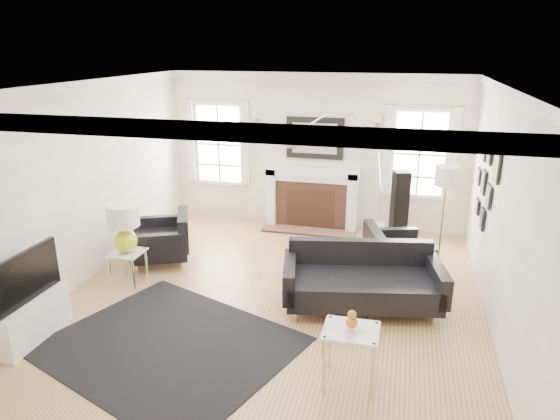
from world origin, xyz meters
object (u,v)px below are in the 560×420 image
(armchair_right, at_px, (393,254))
(gourd_lamp, at_px, (124,225))
(coffee_table, at_px, (346,282))
(sofa, at_px, (362,280))
(arc_floor_lamp, at_px, (338,172))
(armchair_left, at_px, (164,240))
(fireplace, at_px, (312,199))

(armchair_right, bearing_deg, gourd_lamp, -162.19)
(coffee_table, bearing_deg, gourd_lamp, -176.89)
(sofa, xyz_separation_m, arc_floor_lamp, (-0.63, 2.05, 0.90))
(armchair_left, height_order, coffee_table, armchair_left)
(fireplace, distance_m, coffee_table, 2.96)
(coffee_table, bearing_deg, arc_floor_lamp, 101.92)
(armchair_left, relative_size, coffee_table, 1.57)
(fireplace, height_order, gourd_lamp, gourd_lamp)
(fireplace, xyz_separation_m, armchair_left, (-1.94, -2.12, -0.18))
(sofa, distance_m, armchair_left, 3.19)
(fireplace, height_order, sofa, fireplace)
(fireplace, xyz_separation_m, coffee_table, (0.99, -2.78, -0.23))
(sofa, relative_size, coffee_table, 2.76)
(armchair_left, distance_m, arc_floor_lamp, 3.00)
(armchair_right, relative_size, coffee_table, 1.45)
(coffee_table, height_order, arc_floor_lamp, arc_floor_lamp)
(fireplace, xyz_separation_m, armchair_right, (1.55, -1.78, -0.19))
(sofa, bearing_deg, fireplace, 113.13)
(gourd_lamp, bearing_deg, armchair_right, 17.81)
(fireplace, bearing_deg, armchair_right, -49.02)
(gourd_lamp, bearing_deg, fireplace, 54.72)
(sofa, distance_m, coffee_table, 0.20)
(fireplace, relative_size, sofa, 0.79)
(armchair_left, bearing_deg, sofa, -11.78)
(coffee_table, relative_size, arc_floor_lamp, 0.33)
(gourd_lamp, distance_m, arc_floor_lamp, 3.47)
(sofa, relative_size, armchair_left, 1.76)
(armchair_left, distance_m, gourd_lamp, 0.99)
(coffee_table, bearing_deg, armchair_right, 60.69)
(fireplace, relative_size, armchair_left, 1.39)
(gourd_lamp, bearing_deg, armchair_left, 80.05)
(armchair_left, distance_m, coffee_table, 3.00)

